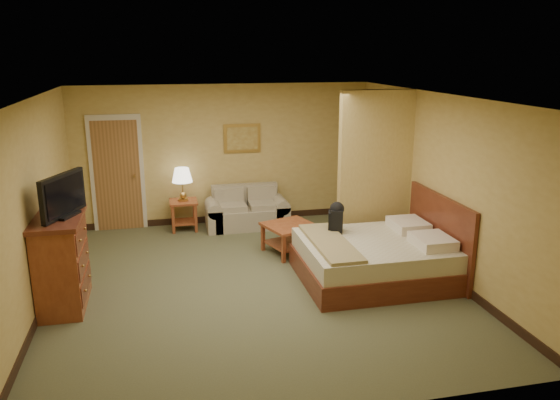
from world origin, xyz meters
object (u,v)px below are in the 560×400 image
object	(u,v)px
loveseat	(247,214)
coffee_table	(290,233)
dresser	(62,262)
bed	(381,257)

from	to	relation	value
loveseat	coffee_table	world-z (taller)	loveseat
coffee_table	dresser	size ratio (longest dim) A/B	0.79
coffee_table	bed	world-z (taller)	bed
loveseat	bed	xyz separation A→B (m)	(1.48, -2.79, 0.07)
coffee_table	bed	bearing A→B (deg)	-51.69
loveseat	coffee_table	xyz separation A→B (m)	(0.46, -1.50, 0.10)
loveseat	coffee_table	size ratio (longest dim) A/B	1.59
coffee_table	dresser	bearing A→B (deg)	-159.53
coffee_table	loveseat	bearing A→B (deg)	106.98
dresser	bed	xyz separation A→B (m)	(4.29, -0.07, -0.28)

